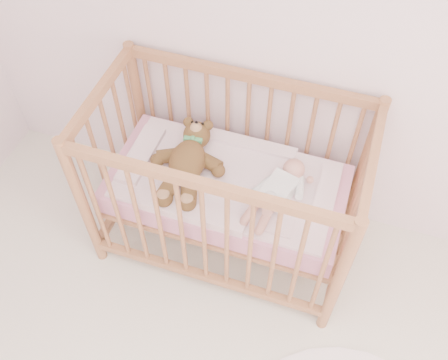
% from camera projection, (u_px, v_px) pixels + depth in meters
% --- Properties ---
extents(wall_back, '(4.00, 0.02, 2.70)m').
position_uv_depth(wall_back, '(347.00, 16.00, 2.09)').
color(wall_back, silver).
rests_on(wall_back, floor).
extents(crib, '(1.36, 0.76, 1.00)m').
position_uv_depth(crib, '(227.00, 187.00, 2.60)').
color(crib, '#B1764B').
rests_on(crib, floor).
extents(mattress, '(1.22, 0.62, 0.13)m').
position_uv_depth(mattress, '(227.00, 189.00, 2.61)').
color(mattress, pink).
rests_on(mattress, crib).
extents(blanket, '(1.10, 0.58, 0.06)m').
position_uv_depth(blanket, '(227.00, 180.00, 2.56)').
color(blanket, pink).
rests_on(blanket, mattress).
extents(baby, '(0.37, 0.55, 0.12)m').
position_uv_depth(baby, '(279.00, 187.00, 2.43)').
color(baby, white).
rests_on(baby, blanket).
extents(teddy_bear, '(0.47, 0.62, 0.16)m').
position_uv_depth(teddy_bear, '(187.00, 162.00, 2.52)').
color(teddy_bear, brown).
rests_on(teddy_bear, blanket).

